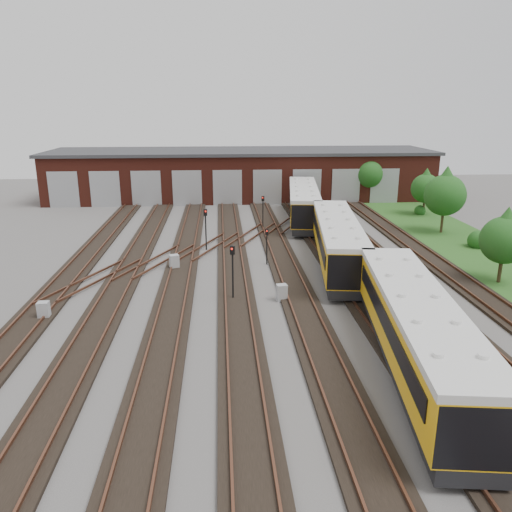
{
  "coord_description": "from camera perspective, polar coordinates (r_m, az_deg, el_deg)",
  "views": [
    {
      "loc": [
        -2.91,
        -28.11,
        11.99
      ],
      "look_at": [
        -0.52,
        4.94,
        2.0
      ],
      "focal_mm": 35.0,
      "sensor_mm": 36.0,
      "label": 1
    }
  ],
  "objects": [
    {
      "name": "relay_cabinet_4",
      "position": [
        47.64,
        6.25,
        2.63
      ],
      "size": [
        0.62,
        0.56,
        0.86
      ],
      "primitive_type": "cube",
      "rotation": [
        0.0,
        0.0,
        -0.31
      ],
      "color": "#9C9EA1",
      "rests_on": "ground"
    },
    {
      "name": "tree_1",
      "position": [
        59.94,
        18.84,
        7.7
      ],
      "size": [
        3.24,
        3.24,
        5.37
      ],
      "color": "#362A18",
      "rests_on": "ground"
    },
    {
      "name": "bush_1",
      "position": [
        48.01,
        24.07,
        1.93
      ],
      "size": [
        1.79,
        1.79,
        1.79
      ],
      "primitive_type": "sphere",
      "color": "#124012",
      "rests_on": "ground"
    },
    {
      "name": "tree_3",
      "position": [
        38.35,
        26.6,
        2.21
      ],
      "size": [
        3.31,
        3.31,
        5.48
      ],
      "color": "#362A18",
      "rests_on": "ground"
    },
    {
      "name": "grass_verge",
      "position": [
        45.56,
        24.8,
        -0.04
      ],
      "size": [
        8.0,
        55.0,
        0.05
      ],
      "primitive_type": "cube",
      "color": "#224F1A",
      "rests_on": "ground"
    },
    {
      "name": "relay_cabinet_2",
      "position": [
        32.02,
        2.95,
        -4.2
      ],
      "size": [
        0.74,
        0.65,
        1.08
      ],
      "primitive_type": "cube",
      "rotation": [
        0.0,
        0.0,
        0.18
      ],
      "color": "#9C9EA1",
      "rests_on": "ground"
    },
    {
      "name": "maintenance_shed",
      "position": [
        68.71,
        -1.7,
        9.43
      ],
      "size": [
        51.0,
        12.5,
        6.35
      ],
      "color": "#551E15",
      "rests_on": "ground"
    },
    {
      "name": "signal_mast_2",
      "position": [
        43.0,
        -5.77,
        3.66
      ],
      "size": [
        0.32,
        0.3,
        3.58
      ],
      "rotation": [
        0.0,
        0.0,
        0.24
      ],
      "color": "black",
      "rests_on": "ground"
    },
    {
      "name": "tree_2",
      "position": [
        51.67,
        20.84,
        7.04
      ],
      "size": [
        3.96,
        3.96,
        6.57
      ],
      "color": "#362A18",
      "rests_on": "ground"
    },
    {
      "name": "tree_0",
      "position": [
        66.38,
        12.72,
        9.58
      ],
      "size": [
        3.88,
        3.88,
        6.43
      ],
      "color": "#362A18",
      "rests_on": "ground"
    },
    {
      "name": "relay_cabinet_0",
      "position": [
        31.78,
        -23.09,
        -5.77
      ],
      "size": [
        0.66,
        0.56,
        1.08
      ],
      "primitive_type": "cube",
      "rotation": [
        0.0,
        0.0,
        0.03
      ],
      "color": "#9C9EA1",
      "rests_on": "ground"
    },
    {
      "name": "signal_mast_0",
      "position": [
        31.5,
        -2.69,
        -1.15
      ],
      "size": [
        0.32,
        0.3,
        3.62
      ],
      "rotation": [
        0.0,
        0.0,
        -0.34
      ],
      "color": "black",
      "rests_on": "ground"
    },
    {
      "name": "signal_mast_1",
      "position": [
        50.05,
        0.79,
        5.47
      ],
      "size": [
        0.3,
        0.29,
        3.42
      ],
      "rotation": [
        0.0,
        0.0,
        -0.41
      ],
      "color": "black",
      "rests_on": "ground"
    },
    {
      "name": "relay_cabinet_1",
      "position": [
        38.53,
        -9.32,
        -0.69
      ],
      "size": [
        0.83,
        0.76,
        1.15
      ],
      "primitive_type": "cube",
      "rotation": [
        0.0,
        0.0,
        0.32
      ],
      "color": "#9C9EA1",
      "rests_on": "ground"
    },
    {
      "name": "track_network",
      "position": [
        31.18,
        1.23,
        -5.63
      ],
      "size": [
        30.4,
        70.0,
        0.33
      ],
      "color": "black",
      "rests_on": "ground"
    },
    {
      "name": "signal_mast_3",
      "position": [
        38.82,
        1.24,
        1.64
      ],
      "size": [
        0.26,
        0.24,
        2.88
      ],
      "rotation": [
        0.0,
        0.0,
        -0.12
      ],
      "color": "black",
      "rests_on": "ground"
    },
    {
      "name": "relay_cabinet_3",
      "position": [
        51.84,
        6.44,
        3.94
      ],
      "size": [
        0.84,
        0.78,
        1.13
      ],
      "primitive_type": "cube",
      "rotation": [
        0.0,
        0.0,
        0.39
      ],
      "color": "#9C9EA1",
      "rests_on": "ground"
    },
    {
      "name": "metro_train",
      "position": [
        38.89,
        9.26,
        1.74
      ],
      "size": [
        5.04,
        48.48,
        3.36
      ],
      "rotation": [
        0.0,
        0.0,
        -0.13
      ],
      "color": "black",
      "rests_on": "ground"
    },
    {
      "name": "ground",
      "position": [
        30.7,
        1.65,
        -6.22
      ],
      "size": [
        120.0,
        120.0,
        0.0
      ],
      "primitive_type": "plane",
      "color": "#474442",
      "rests_on": "ground"
    },
    {
      "name": "bush_2",
      "position": [
        60.52,
        18.25,
        5.12
      ],
      "size": [
        1.27,
        1.27,
        1.27
      ],
      "primitive_type": "sphere",
      "color": "#124012",
      "rests_on": "ground"
    }
  ]
}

